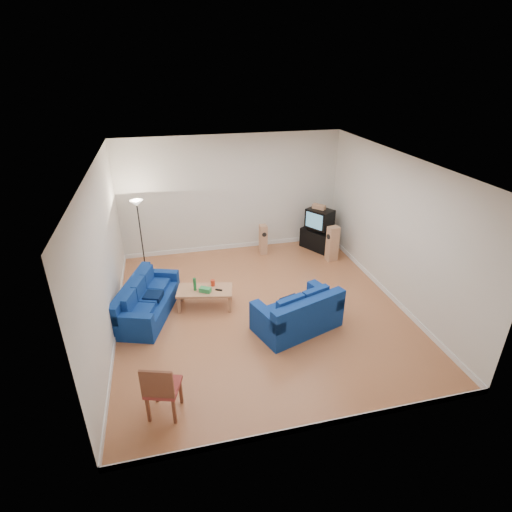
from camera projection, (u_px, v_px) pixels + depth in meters
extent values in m
cube|color=brown|center=(260.00, 309.00, 8.70)|extent=(6.00, 6.50, 0.01)
cube|color=white|center=(261.00, 162.00, 7.28)|extent=(6.00, 6.50, 0.01)
cube|color=silver|center=(231.00, 194.00, 10.83)|extent=(6.00, 0.01, 3.20)
cube|color=silver|center=(322.00, 343.00, 5.16)|extent=(6.00, 0.01, 3.20)
cube|color=silver|center=(103.00, 258.00, 7.36)|extent=(0.01, 6.50, 3.20)
cube|color=silver|center=(395.00, 229.00, 8.62)|extent=(0.01, 6.50, 3.20)
cube|color=white|center=(233.00, 246.00, 11.50)|extent=(6.00, 0.02, 0.12)
cube|color=white|center=(314.00, 426.00, 5.85)|extent=(6.00, 0.02, 0.12)
cube|color=white|center=(117.00, 326.00, 8.05)|extent=(0.02, 6.50, 0.12)
cube|color=white|center=(384.00, 290.00, 9.30)|extent=(0.02, 6.50, 0.12)
cube|color=navy|center=(149.00, 307.00, 8.44)|extent=(1.43, 2.11, 0.37)
cube|color=navy|center=(131.00, 291.00, 8.30)|extent=(0.82, 1.90, 0.38)
cube|color=navy|center=(160.00, 275.00, 9.09)|extent=(0.86, 0.46, 0.21)
cube|color=navy|center=(131.00, 320.00, 7.53)|extent=(0.86, 0.46, 0.21)
cube|color=#051333|center=(153.00, 296.00, 8.31)|extent=(0.45, 0.45, 0.11)
cube|color=navy|center=(297.00, 319.00, 8.02)|extent=(1.88, 1.42, 0.41)
cube|color=navy|center=(309.00, 310.00, 7.57)|extent=(1.64, 0.75, 0.42)
cube|color=navy|center=(267.00, 317.00, 7.53)|extent=(0.51, 0.95, 0.24)
cube|color=navy|center=(325.00, 295.00, 8.23)|extent=(0.51, 0.95, 0.24)
cube|color=#051333|center=(293.00, 303.00, 8.00)|extent=(0.50, 0.50, 0.12)
cube|color=tan|center=(205.00, 290.00, 8.63)|extent=(1.27, 0.82, 0.05)
cube|color=tan|center=(179.00, 305.00, 8.49)|extent=(0.07, 0.07, 0.38)
cube|color=tan|center=(182.00, 293.00, 8.93)|extent=(0.07, 0.07, 0.38)
cube|color=tan|center=(230.00, 305.00, 8.51)|extent=(0.07, 0.07, 0.38)
cube|color=tan|center=(230.00, 293.00, 8.95)|extent=(0.07, 0.07, 0.38)
cylinder|color=#197233|center=(195.00, 284.00, 8.53)|extent=(0.08, 0.08, 0.29)
cube|color=green|center=(205.00, 290.00, 8.51)|extent=(0.27, 0.23, 0.10)
cylinder|color=red|center=(213.00, 283.00, 8.74)|extent=(0.12, 0.12, 0.13)
cube|color=black|center=(219.00, 290.00, 8.58)|extent=(0.16, 0.11, 0.02)
cube|color=black|center=(318.00, 239.00, 11.39)|extent=(0.90, 1.05, 0.56)
cube|color=black|center=(316.00, 228.00, 11.28)|extent=(0.57, 0.58, 0.10)
cube|color=black|center=(320.00, 219.00, 11.06)|extent=(0.78, 0.84, 0.53)
cube|color=teal|center=(314.00, 221.00, 10.89)|extent=(0.30, 0.47, 0.42)
cube|color=tan|center=(319.00, 207.00, 10.96)|extent=(0.34, 0.36, 0.12)
cube|color=tan|center=(263.00, 239.00, 11.03)|extent=(0.20, 0.25, 0.84)
cylinder|color=black|center=(264.00, 235.00, 10.83)|extent=(0.12, 0.02, 0.12)
cube|color=tan|center=(332.00, 244.00, 10.63)|extent=(0.32, 0.27, 0.96)
cylinder|color=black|center=(328.00, 237.00, 10.48)|extent=(0.05, 0.14, 0.14)
cylinder|color=black|center=(146.00, 268.00, 10.38)|extent=(0.24, 0.24, 0.03)
cylinder|color=black|center=(141.00, 237.00, 9.99)|extent=(0.03, 0.03, 1.74)
cone|color=white|center=(137.00, 203.00, 9.59)|extent=(0.32, 0.32, 0.14)
cube|color=brown|center=(148.00, 409.00, 5.90)|extent=(0.05, 0.05, 0.48)
cube|color=brown|center=(156.00, 390.00, 6.25)|extent=(0.05, 0.05, 0.48)
cube|color=brown|center=(174.00, 411.00, 5.88)|extent=(0.05, 0.05, 0.48)
cube|color=brown|center=(181.00, 391.00, 6.23)|extent=(0.05, 0.05, 0.48)
cube|color=#973531|center=(163.00, 387.00, 5.95)|extent=(0.60, 0.60, 0.07)
cube|color=brown|center=(157.00, 384.00, 5.64)|extent=(0.47, 0.19, 0.48)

